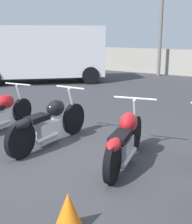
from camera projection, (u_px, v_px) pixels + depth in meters
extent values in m
plane|color=#38383D|center=(73.00, 159.00, 5.21)|extent=(60.00, 60.00, 0.00)
cylinder|color=slate|center=(162.00, 9.00, 14.28)|extent=(0.16, 0.16, 6.16)
cylinder|color=black|center=(22.00, 110.00, 7.26)|extent=(0.16, 0.57, 0.56)
ellipsoid|color=red|center=(6.00, 102.00, 6.73)|extent=(0.31, 0.48, 0.31)
cylinder|color=silver|center=(18.00, 84.00, 7.02)|extent=(0.71, 0.11, 0.04)
cylinder|color=silver|center=(20.00, 97.00, 7.14)|extent=(0.07, 0.25, 0.62)
cylinder|color=black|center=(74.00, 119.00, 6.42)|extent=(0.11, 0.64, 0.64)
cylinder|color=black|center=(21.00, 140.00, 5.16)|extent=(0.11, 0.64, 0.64)
cube|color=silver|center=(47.00, 131.00, 5.74)|extent=(0.21, 0.55, 0.35)
ellipsoid|color=black|center=(56.00, 108.00, 5.85)|extent=(0.28, 0.43, 0.32)
cube|color=black|center=(37.00, 118.00, 5.45)|extent=(0.25, 0.46, 0.10)
ellipsoid|color=black|center=(22.00, 125.00, 5.14)|extent=(0.21, 0.44, 0.16)
cylinder|color=silver|center=(70.00, 87.00, 6.17)|extent=(0.66, 0.05, 0.04)
cylinder|color=silver|center=(72.00, 103.00, 6.30)|extent=(0.06, 0.26, 0.65)
cylinder|color=silver|center=(47.00, 138.00, 5.57)|extent=(0.08, 0.56, 0.07)
cylinder|color=black|center=(135.00, 133.00, 5.58)|extent=(0.23, 0.61, 0.60)
cylinder|color=black|center=(113.00, 162.00, 4.32)|extent=(0.23, 0.61, 0.60)
cube|color=silver|center=(124.00, 149.00, 4.89)|extent=(0.30, 0.53, 0.33)
ellipsoid|color=red|center=(128.00, 123.00, 5.02)|extent=(0.37, 0.49, 0.33)
cube|color=black|center=(120.00, 137.00, 4.61)|extent=(0.36, 0.60, 0.10)
ellipsoid|color=red|center=(114.00, 145.00, 4.30)|extent=(0.29, 0.47, 0.16)
cylinder|color=silver|center=(135.00, 98.00, 5.33)|extent=(0.73, 0.20, 0.04)
cylinder|color=silver|center=(135.00, 116.00, 5.45)|extent=(0.10, 0.25, 0.64)
cylinder|color=silver|center=(129.00, 157.00, 4.74)|extent=(0.23, 0.72, 0.07)
cube|color=silver|center=(41.00, 51.00, 12.85)|extent=(4.94, 4.78, 2.02)
cube|color=black|center=(100.00, 40.00, 13.18)|extent=(1.15, 1.23, 0.61)
cylinder|color=black|center=(84.00, 70.00, 14.25)|extent=(0.66, 0.64, 0.70)
cylinder|color=black|center=(90.00, 75.00, 12.60)|extent=(0.66, 0.64, 0.70)
cone|color=orange|center=(68.00, 212.00, 3.28)|extent=(0.33, 0.33, 0.44)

